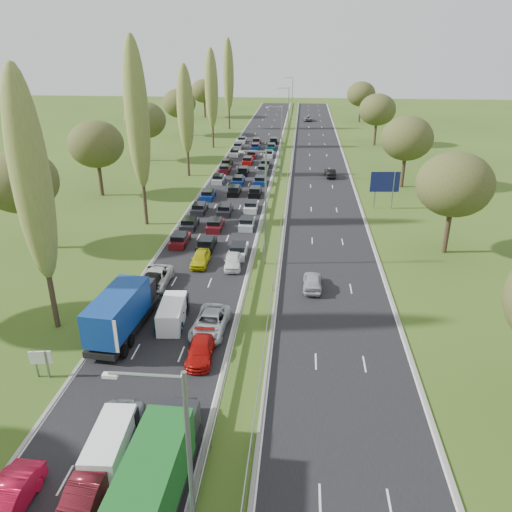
% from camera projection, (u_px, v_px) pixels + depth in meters
% --- Properties ---
extents(ground, '(260.00, 260.00, 0.00)m').
position_uv_depth(ground, '(281.00, 176.00, 86.16)').
color(ground, '#355019').
rests_on(ground, ground).
extents(near_carriageway, '(10.50, 215.00, 0.04)m').
position_uv_depth(near_carriageway, '(244.00, 172.00, 89.02)').
color(near_carriageway, black).
rests_on(near_carriageway, ground).
extents(far_carriageway, '(10.50, 215.00, 0.04)m').
position_uv_depth(far_carriageway, '(320.00, 174.00, 87.87)').
color(far_carriageway, black).
rests_on(far_carriageway, ground).
extents(central_reservation, '(2.36, 215.00, 0.32)m').
position_uv_depth(central_reservation, '(282.00, 170.00, 88.23)').
color(central_reservation, gray).
rests_on(central_reservation, ground).
extents(lamp_columns, '(0.18, 140.18, 12.00)m').
position_uv_depth(lamp_columns, '(281.00, 144.00, 81.95)').
color(lamp_columns, gray).
rests_on(lamp_columns, ground).
extents(poplar_row, '(2.80, 127.80, 22.44)m').
position_uv_depth(poplar_row, '(168.00, 110.00, 71.78)').
color(poplar_row, '#2D2116').
rests_on(poplar_row, ground).
extents(woodland_left, '(8.00, 166.00, 11.10)m').
position_uv_depth(woodland_left, '(87.00, 149.00, 69.47)').
color(woodland_left, '#2D2116').
rests_on(woodland_left, ground).
extents(woodland_right, '(8.00, 153.00, 11.10)m').
position_uv_depth(woodland_right, '(418.00, 149.00, 69.28)').
color(woodland_right, '#2D2116').
rests_on(woodland_right, ground).
extents(traffic_queue_fill, '(9.13, 69.20, 0.80)m').
position_uv_depth(traffic_queue_fill, '(241.00, 176.00, 84.52)').
color(traffic_queue_fill, '#590F14').
rests_on(traffic_queue_fill, ground).
extents(near_car_1, '(1.76, 4.88, 1.60)m').
position_uv_depth(near_car_1, '(7.00, 501.00, 24.37)').
color(near_car_1, '#B40B2A').
rests_on(near_car_1, near_carriageway).
extents(near_car_2, '(2.58, 5.51, 1.53)m').
position_uv_depth(near_car_2, '(155.00, 278.00, 47.36)').
color(near_car_2, silver).
rests_on(near_car_2, near_carriageway).
extents(near_car_3, '(2.21, 5.28, 1.52)m').
position_uv_depth(near_car_3, '(150.00, 285.00, 46.09)').
color(near_car_3, black).
rests_on(near_car_3, near_carriageway).
extents(near_car_5, '(1.99, 4.93, 1.59)m').
position_uv_depth(near_car_5, '(85.00, 495.00, 24.71)').
color(near_car_5, '#4F0D16').
rests_on(near_car_5, near_carriageway).
extents(near_car_6, '(2.67, 5.52, 1.52)m').
position_uv_depth(near_car_6, '(113.00, 433.00, 28.65)').
color(near_car_6, gray).
rests_on(near_car_6, near_carriageway).
extents(near_car_7, '(2.66, 5.67, 1.60)m').
position_uv_depth(near_car_7, '(172.00, 312.00, 41.33)').
color(near_car_7, '#05394C').
rests_on(near_car_7, near_carriageway).
extents(near_car_8, '(1.75, 4.23, 1.43)m').
position_uv_depth(near_car_8, '(200.00, 258.00, 51.85)').
color(near_car_8, '#BBB70C').
rests_on(near_car_8, near_carriageway).
extents(near_car_9, '(1.60, 4.09, 1.32)m').
position_uv_depth(near_car_9, '(181.00, 423.00, 29.59)').
color(near_car_9, black).
rests_on(near_car_9, near_carriageway).
extents(near_car_10, '(2.88, 5.73, 1.55)m').
position_uv_depth(near_car_10, '(210.00, 323.00, 39.84)').
color(near_car_10, '#B6BBC0').
rests_on(near_car_10, near_carriageway).
extents(near_car_11, '(2.04, 4.60, 1.31)m').
position_uv_depth(near_car_11, '(201.00, 350.00, 36.52)').
color(near_car_11, '#A50D0A').
rests_on(near_car_11, near_carriageway).
extents(near_car_12, '(2.01, 4.31, 1.43)m').
position_uv_depth(near_car_12, '(233.00, 261.00, 51.30)').
color(near_car_12, white).
rests_on(near_car_12, near_carriageway).
extents(far_car_0, '(1.77, 4.34, 1.47)m').
position_uv_depth(far_car_0, '(312.00, 281.00, 46.83)').
color(far_car_0, '#A5A9AE').
rests_on(far_car_0, far_carriageway).
extents(far_car_1, '(1.88, 4.51, 1.45)m').
position_uv_depth(far_car_1, '(330.00, 173.00, 85.35)').
color(far_car_1, black).
rests_on(far_car_1, far_carriageway).
extents(far_car_2, '(2.37, 5.09, 1.41)m').
position_uv_depth(far_car_2, '(308.00, 118.00, 145.48)').
color(far_car_2, slate).
rests_on(far_car_2, far_carriageway).
extents(blue_lorry, '(2.57, 9.25, 3.90)m').
position_uv_depth(blue_lorry, '(123.00, 311.00, 39.17)').
color(blue_lorry, black).
rests_on(blue_lorry, near_carriageway).
extents(green_lorry, '(2.44, 13.16, 3.90)m').
position_uv_depth(green_lorry, '(145.00, 506.00, 22.65)').
color(green_lorry, black).
rests_on(green_lorry, near_carriageway).
extents(white_van_front, '(1.88, 4.79, 1.92)m').
position_uv_depth(white_van_front, '(112.00, 443.00, 27.71)').
color(white_van_front, white).
rests_on(white_van_front, near_carriageway).
extents(white_van_rear, '(1.86, 4.75, 1.91)m').
position_uv_depth(white_van_rear, '(173.00, 312.00, 41.03)').
color(white_van_rear, white).
rests_on(white_van_rear, near_carriageway).
extents(info_sign, '(1.50, 0.34, 2.10)m').
position_uv_depth(info_sign, '(41.00, 360.00, 34.19)').
color(info_sign, gray).
rests_on(info_sign, ground).
extents(direction_sign, '(3.99, 0.46, 5.20)m').
position_uv_depth(direction_sign, '(385.00, 184.00, 68.22)').
color(direction_sign, gray).
rests_on(direction_sign, ground).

